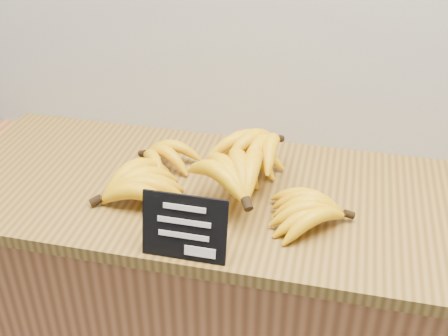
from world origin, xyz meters
TOP-DOWN VIEW (x-y plane):
  - counter at (0.10, 2.75)m, footprint 1.48×0.50m
  - counter_top at (0.10, 2.75)m, footprint 1.32×0.54m
  - chalkboard_sign at (0.07, 2.51)m, footprint 0.17×0.04m
  - banana_pile at (0.09, 2.74)m, footprint 0.57×0.39m

SIDE VIEW (x-z plane):
  - counter at x=0.10m, z-range 0.00..0.90m
  - counter_top at x=0.10m, z-range 0.90..0.93m
  - banana_pile at x=0.09m, z-range 0.92..1.05m
  - chalkboard_sign at x=0.07m, z-range 0.93..1.06m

